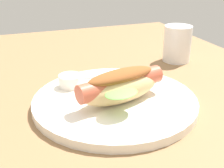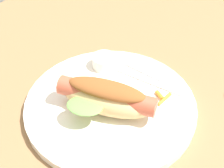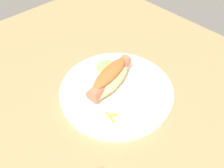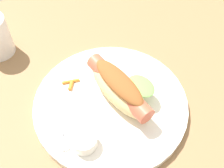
% 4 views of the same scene
% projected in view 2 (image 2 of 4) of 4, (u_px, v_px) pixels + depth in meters
% --- Properties ---
extents(ground_plane, '(1.20, 0.90, 0.02)m').
position_uv_depth(ground_plane, '(115.00, 100.00, 0.63)').
color(ground_plane, olive).
extents(plate, '(0.31, 0.31, 0.02)m').
position_uv_depth(plate, '(110.00, 106.00, 0.59)').
color(plate, white).
rests_on(plate, ground_plane).
extents(hot_dog, '(0.12, 0.17, 0.06)m').
position_uv_depth(hot_dog, '(106.00, 97.00, 0.55)').
color(hot_dog, '#DBB77A').
rests_on(hot_dog, plate).
extents(sauce_ramekin, '(0.05, 0.05, 0.02)m').
position_uv_depth(sauce_ramekin, '(104.00, 62.00, 0.65)').
color(sauce_ramekin, white).
rests_on(sauce_ramekin, plate).
extents(fork, '(0.02, 0.15, 0.00)m').
position_uv_depth(fork, '(145.00, 72.00, 0.65)').
color(fork, silver).
rests_on(fork, plate).
extents(knife, '(0.02, 0.15, 0.00)m').
position_uv_depth(knife, '(145.00, 79.00, 0.63)').
color(knife, silver).
rests_on(knife, plate).
extents(carrot_garnish, '(0.04, 0.03, 0.01)m').
position_uv_depth(carrot_garnish, '(162.00, 97.00, 0.59)').
color(carrot_garnish, orange).
rests_on(carrot_garnish, plate).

